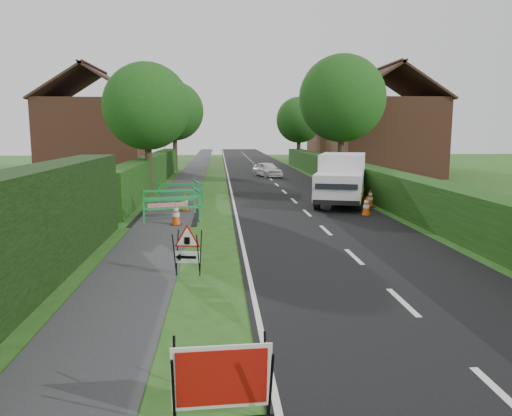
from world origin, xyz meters
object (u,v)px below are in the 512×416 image
works_van (341,178)px  hatchback_car (267,169)px  triangle_sign (186,246)px  red_rect_sign (222,379)px

works_van → hatchback_car: size_ratio=1.68×
triangle_sign → hatchback_car: 24.68m
works_van → red_rect_sign: bearing=-90.2°
works_van → hatchback_car: (-1.96, 13.63, -0.66)m
works_van → hatchback_car: works_van is taller
triangle_sign → hatchback_car: size_ratio=0.33×
red_rect_sign → hatchback_car: size_ratio=0.37×
red_rect_sign → works_van: bearing=68.9°
triangle_sign → hatchback_car: hatchback_car is taller
triangle_sign → works_van: size_ratio=0.19×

